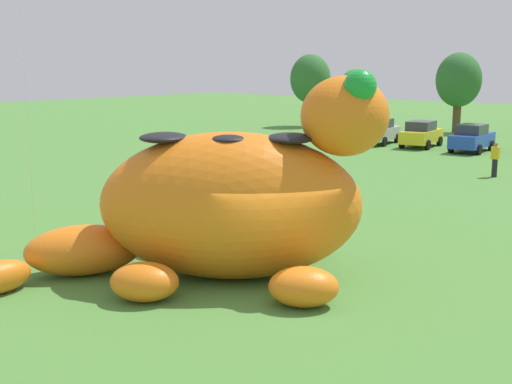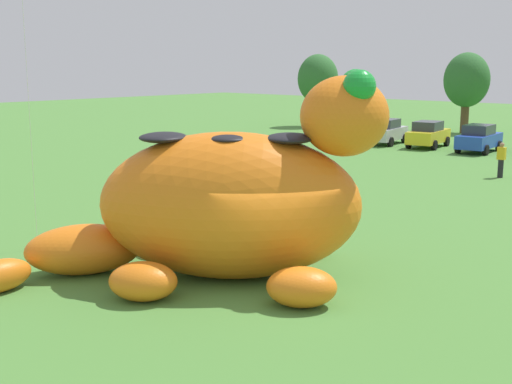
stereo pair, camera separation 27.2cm
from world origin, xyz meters
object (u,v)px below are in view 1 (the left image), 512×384
object	(u,v)px
giant_inflatable_creature	(230,203)
spectator_by_cars	(313,176)
spectator_mid_field	(495,160)
car_blue	(472,138)
car_silver	(379,131)
car_yellow	(421,134)

from	to	relation	value
giant_inflatable_creature	spectator_by_cars	world-z (taller)	giant_inflatable_creature
giant_inflatable_creature	spectator_by_cars	distance (m)	11.26
giant_inflatable_creature	spectator_mid_field	distance (m)	19.92
spectator_mid_field	car_blue	bearing A→B (deg)	119.84
car_silver	spectator_by_cars	size ratio (longest dim) A/B	2.53
car_yellow	spectator_mid_field	bearing A→B (deg)	-45.73
giant_inflatable_creature	spectator_mid_field	bearing A→B (deg)	92.85
giant_inflatable_creature	car_yellow	bearing A→B (deg)	108.22
giant_inflatable_creature	car_blue	bearing A→B (deg)	101.65
car_yellow	car_silver	bearing A→B (deg)	-175.12
car_silver	car_yellow	distance (m)	3.05
giant_inflatable_creature	car_silver	xyz separation A→B (m)	(-12.40, 28.20, -1.09)
car_silver	spectator_by_cars	world-z (taller)	car_silver
giant_inflatable_creature	car_silver	size ratio (longest dim) A/B	2.14
car_yellow	spectator_mid_field	xyz separation A→B (m)	(8.38, -8.59, -0.01)
giant_inflatable_creature	spectator_mid_field	xyz separation A→B (m)	(-0.99, 19.87, -1.09)
spectator_mid_field	giant_inflatable_creature	bearing A→B (deg)	-87.15
car_yellow	car_blue	xyz separation A→B (m)	(3.53, -0.13, 0.00)
giant_inflatable_creature	car_blue	distance (m)	28.94
giant_inflatable_creature	car_blue	size ratio (longest dim) A/B	2.17
car_silver	spectator_by_cars	bearing A→B (deg)	-67.10
giant_inflatable_creature	car_yellow	distance (m)	29.98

